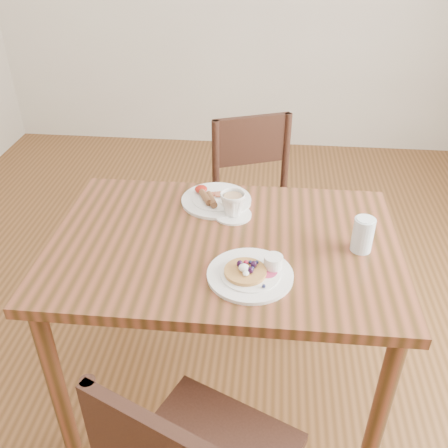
% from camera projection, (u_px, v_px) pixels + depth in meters
% --- Properties ---
extents(ground, '(5.00, 5.00, 0.00)m').
position_uv_depth(ground, '(224.00, 384.00, 2.13)').
color(ground, brown).
rests_on(ground, ground).
extents(dining_table, '(1.20, 0.80, 0.75)m').
position_uv_depth(dining_table, '(224.00, 264.00, 1.77)').
color(dining_table, brown).
rests_on(dining_table, ground).
extents(chair_far, '(0.54, 0.54, 0.88)m').
position_uv_depth(chair_far, '(258.00, 202.00, 2.43)').
color(chair_far, '#341C13').
rests_on(chair_far, ground).
extents(pancake_plate, '(0.27, 0.27, 0.06)m').
position_uv_depth(pancake_plate, '(252.00, 272.00, 1.55)').
color(pancake_plate, white).
rests_on(pancake_plate, dining_table).
extents(breakfast_plate, '(0.27, 0.27, 0.04)m').
position_uv_depth(breakfast_plate, '(215.00, 199.00, 1.93)').
color(breakfast_plate, white).
rests_on(breakfast_plate, dining_table).
extents(teacup_saucer, '(0.14, 0.14, 0.10)m').
position_uv_depth(teacup_saucer, '(233.00, 205.00, 1.83)').
color(teacup_saucer, white).
rests_on(teacup_saucer, dining_table).
extents(water_glass, '(0.07, 0.07, 0.12)m').
position_uv_depth(water_glass, '(363.00, 235.00, 1.64)').
color(water_glass, silver).
rests_on(water_glass, dining_table).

